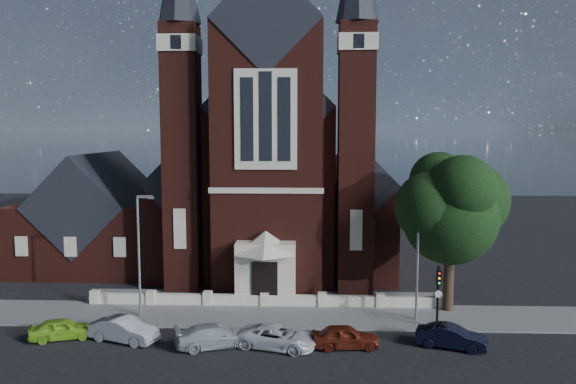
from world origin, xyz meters
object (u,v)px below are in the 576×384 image
at_px(traffic_signal, 438,289).
at_px(car_navy, 451,337).
at_px(street_lamp_right, 419,251).
at_px(car_dark_red, 346,337).
at_px(street_tree, 453,211).
at_px(car_silver_b, 215,336).
at_px(church, 278,172).
at_px(car_white_suv, 277,337).
at_px(car_silver_a, 124,330).
at_px(car_lime_van, 62,329).
at_px(street_lamp_left, 140,249).
at_px(parish_hall, 99,222).

xyz_separation_m(traffic_signal, car_navy, (0.13, -2.91, -1.94)).
distance_m(street_lamp_right, car_dark_red, 7.87).
bearing_deg(car_dark_red, street_tree, -53.33).
bearing_deg(car_silver_b, church, -23.41).
relative_size(church, car_white_suv, 7.70).
bearing_deg(car_silver_a, car_silver_b, -77.54).
distance_m(street_tree, car_white_suv, 14.51).
distance_m(car_white_suv, car_navy, 9.83).
bearing_deg(car_navy, car_silver_a, 107.63).
distance_m(car_lime_van, car_dark_red, 16.64).
bearing_deg(car_silver_a, traffic_signal, -62.95).
bearing_deg(street_lamp_left, parish_hall, 120.02).
relative_size(street_lamp_left, street_lamp_right, 1.00).
bearing_deg(street_tree, car_white_suv, -149.78).
relative_size(street_lamp_left, car_lime_van, 2.22).
height_order(street_lamp_right, car_silver_a, street_lamp_right).
height_order(street_lamp_left, car_silver_a, street_lamp_left).
height_order(car_lime_van, car_silver_b, car_silver_b).
bearing_deg(street_lamp_right, car_dark_red, -136.32).
xyz_separation_m(traffic_signal, car_silver_a, (-18.69, -2.65, -1.89)).
relative_size(car_lime_van, car_silver_b, 0.82).
relative_size(street_tree, car_dark_red, 2.80).
distance_m(church, traffic_signal, 23.94).
relative_size(parish_hall, street_tree, 1.14).
relative_size(car_silver_a, car_white_suv, 0.92).
bearing_deg(street_lamp_right, street_lamp_left, 180.00).
xyz_separation_m(car_white_suv, car_dark_red, (3.85, 0.16, 0.02)).
height_order(street_lamp_right, car_silver_b, street_lamp_right).
relative_size(parish_hall, street_lamp_left, 1.51).
bearing_deg(car_silver_b, car_silver_a, 65.46).
xyz_separation_m(church, car_navy, (11.13, -23.43, -7.54)).
bearing_deg(car_silver_b, car_lime_van, 66.87).
height_order(parish_hall, street_lamp_left, parish_hall).
height_order(car_silver_a, car_white_suv, car_silver_a).
height_order(street_lamp_right, car_white_suv, street_lamp_right).
bearing_deg(car_white_suv, car_navy, -71.58).
height_order(church, parish_hall, church).
bearing_deg(car_silver_a, car_navy, -71.82).
bearing_deg(car_silver_b, parish_hall, 18.10).
relative_size(car_white_suv, car_navy, 1.16).
bearing_deg(car_dark_red, car_lime_van, 83.56).
height_order(street_tree, car_dark_red, street_tree).
distance_m(parish_hall, car_white_suv, 25.83).
bearing_deg(car_lime_van, car_silver_b, -113.83).
relative_size(church, car_silver_a, 8.34).
xyz_separation_m(car_lime_van, car_white_suv, (12.77, -0.84, 0.01)).
bearing_deg(car_lime_van, street_lamp_left, -60.11).
bearing_deg(car_navy, car_dark_red, 110.49).
height_order(church, street_lamp_left, church).
xyz_separation_m(car_silver_b, car_white_suv, (3.56, -0.01, -0.02)).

